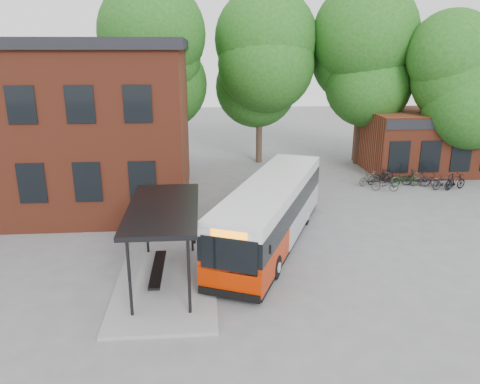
{
  "coord_description": "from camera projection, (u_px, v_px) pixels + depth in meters",
  "views": [
    {
      "loc": [
        -3.08,
        -16.36,
        8.11
      ],
      "look_at": [
        -1.5,
        3.23,
        2.0
      ],
      "focal_mm": 35.0,
      "sensor_mm": 36.0,
      "label": 1
    }
  ],
  "objects": [
    {
      "name": "shop_row",
      "position": [
        467.0,
        140.0,
        32.1
      ],
      "size": [
        14.0,
        6.2,
        4.0
      ],
      "primitive_type": null,
      "color": "maroon",
      "rests_on": "ground"
    },
    {
      "name": "tree_1",
      "position": [
        260.0,
        90.0,
        32.93
      ],
      "size": [
        7.92,
        7.92,
        10.4
      ],
      "primitive_type": null,
      "color": "#1B5215",
      "rests_on": "ground"
    },
    {
      "name": "ground",
      "position": [
        285.0,
        264.0,
        18.21
      ],
      "size": [
        100.0,
        100.0,
        0.0
      ],
      "primitive_type": "plane",
      "color": "slate"
    },
    {
      "name": "bicycle_4",
      "position": [
        405.0,
        179.0,
        28.26
      ],
      "size": [
        1.93,
        0.79,
        0.99
      ],
      "primitive_type": "imported",
      "rotation": [
        0.0,
        0.0,
        1.64
      ],
      "color": "#0F3318",
      "rests_on": "ground"
    },
    {
      "name": "bicycle_7",
      "position": [
        444.0,
        182.0,
        27.63
      ],
      "size": [
        1.58,
        0.73,
        0.91
      ],
      "primitive_type": "imported",
      "rotation": [
        0.0,
        0.0,
        1.77
      ],
      "color": "black",
      "rests_on": "ground"
    },
    {
      "name": "bicycle_2",
      "position": [
        385.0,
        184.0,
        27.38
      ],
      "size": [
        1.62,
        0.9,
        0.81
      ],
      "primitive_type": "imported",
      "rotation": [
        0.0,
        0.0,
        1.32
      ],
      "color": "#443F3C",
      "rests_on": "ground"
    },
    {
      "name": "bicycle_0",
      "position": [
        379.0,
        177.0,
        28.82
      ],
      "size": [
        1.83,
        1.26,
        0.91
      ],
      "primitive_type": "imported",
      "rotation": [
        0.0,
        0.0,
        1.99
      ],
      "color": "black",
      "rests_on": "ground"
    },
    {
      "name": "city_bus",
      "position": [
        271.0,
        213.0,
        19.85
      ],
      "size": [
        6.35,
        10.8,
        2.74
      ],
      "primitive_type": null,
      "rotation": [
        0.0,
        0.0,
        -0.41
      ],
      "color": "#AD2000",
      "rests_on": "ground"
    },
    {
      "name": "bus_shelter",
      "position": [
        165.0,
        244.0,
        16.49
      ],
      "size": [
        3.6,
        7.0,
        2.9
      ],
      "primitive_type": null,
      "color": "black",
      "rests_on": "ground"
    },
    {
      "name": "tree_2",
      "position": [
        362.0,
        86.0,
        32.42
      ],
      "size": [
        7.92,
        7.92,
        11.0
      ],
      "primitive_type": null,
      "color": "#1B5215",
      "rests_on": "ground"
    },
    {
      "name": "station_building",
      "position": [
        13.0,
        124.0,
        24.52
      ],
      "size": [
        18.4,
        10.4,
        8.5
      ],
      "primitive_type": null,
      "color": "maroon",
      "rests_on": "ground"
    },
    {
      "name": "bike_rail",
      "position": [
        408.0,
        183.0,
        28.39
      ],
      "size": [
        5.2,
        0.1,
        0.38
      ],
      "primitive_type": null,
      "color": "black",
      "rests_on": "ground"
    },
    {
      "name": "tree_3",
      "position": [
        459.0,
        105.0,
        29.26
      ],
      "size": [
        7.04,
        7.04,
        9.28
      ],
      "primitive_type": null,
      "color": "#1B5215",
      "rests_on": "ground"
    },
    {
      "name": "bicycle_extra_0",
      "position": [
        455.0,
        182.0,
        27.64
      ],
      "size": [
        1.69,
        0.97,
        0.98
      ],
      "primitive_type": "imported",
      "rotation": [
        0.0,
        0.0,
        1.91
      ],
      "color": "black",
      "rests_on": "ground"
    },
    {
      "name": "bicycle_1",
      "position": [
        369.0,
        178.0,
        28.46
      ],
      "size": [
        1.58,
        0.96,
        0.92
      ],
      "primitive_type": "imported",
      "rotation": [
        0.0,
        0.0,
        1.94
      ],
      "color": "#444039",
      "rests_on": "ground"
    },
    {
      "name": "bicycle_3",
      "position": [
        386.0,
        177.0,
        28.86
      ],
      "size": [
        1.5,
        0.54,
        0.88
      ],
      "primitive_type": "imported",
      "rotation": [
        0.0,
        0.0,
        1.48
      ],
      "color": "black",
      "rests_on": "ground"
    },
    {
      "name": "tree_0",
      "position": [
        158.0,
        88.0,
        31.35
      ],
      "size": [
        7.92,
        7.92,
        11.0
      ],
      "primitive_type": null,
      "color": "#1B5215",
      "rests_on": "ground"
    },
    {
      "name": "bicycle_5",
      "position": [
        416.0,
        178.0,
        28.34
      ],
      "size": [
        1.76,
        1.02,
        1.02
      ],
      "primitive_type": "imported",
      "rotation": [
        0.0,
        0.0,
        1.23
      ],
      "color": "black",
      "rests_on": "ground"
    },
    {
      "name": "bicycle_6",
      "position": [
        427.0,
        180.0,
        28.33
      ],
      "size": [
        1.61,
        0.78,
        0.81
      ],
      "primitive_type": "imported",
      "rotation": [
        0.0,
        0.0,
        1.41
      ],
      "color": "#3D312C",
      "rests_on": "ground"
    }
  ]
}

